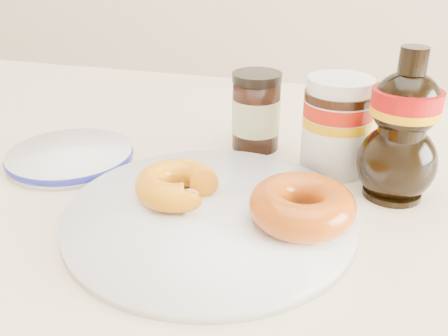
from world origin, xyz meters
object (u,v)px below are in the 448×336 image
(dining_table, at_px, (281,273))
(dark_jar, at_px, (256,112))
(syrup_bottle, at_px, (402,126))
(blue_rim_saucer, at_px, (70,156))
(plate, at_px, (210,215))
(nutella_jar, at_px, (337,122))
(donut_bitten, at_px, (177,185))
(donut_whole, at_px, (302,206))

(dining_table, bearing_deg, dark_jar, 114.23)
(syrup_bottle, bearing_deg, blue_rim_saucer, -176.49)
(dark_jar, bearing_deg, plate, -90.45)
(dark_jar, bearing_deg, blue_rim_saucer, -152.33)
(dining_table, relative_size, nutella_jar, 12.60)
(nutella_jar, bearing_deg, dining_table, -109.94)
(donut_bitten, height_order, syrup_bottle, syrup_bottle)
(plate, height_order, blue_rim_saucer, blue_rim_saucer)
(donut_bitten, distance_m, blue_rim_saucer, 0.18)
(nutella_jar, distance_m, dark_jar, 0.11)
(donut_whole, bearing_deg, donut_bitten, 175.02)
(nutella_jar, height_order, dark_jar, nutella_jar)
(donut_whole, xyz_separation_m, nutella_jar, (0.02, 0.15, 0.03))
(donut_bitten, xyz_separation_m, blue_rim_saucer, (-0.17, 0.07, -0.02))
(plate, distance_m, dark_jar, 0.20)
(plate, bearing_deg, blue_rim_saucer, 158.11)
(dining_table, relative_size, blue_rim_saucer, 9.17)
(dining_table, xyz_separation_m, dark_jar, (-0.06, 0.14, 0.13))
(donut_whole, bearing_deg, blue_rim_saucer, 164.63)
(plate, distance_m, syrup_bottle, 0.21)
(dark_jar, bearing_deg, dining_table, -65.77)
(plate, bearing_deg, dark_jar, 89.55)
(dark_jar, bearing_deg, nutella_jar, -20.16)
(dining_table, distance_m, donut_whole, 0.13)
(syrup_bottle, xyz_separation_m, dark_jar, (-0.17, 0.09, -0.03))
(donut_bitten, relative_size, dark_jar, 0.85)
(donut_whole, xyz_separation_m, blue_rim_saucer, (-0.29, 0.08, -0.02))
(plate, relative_size, blue_rim_saucer, 1.85)
(plate, bearing_deg, syrup_bottle, 31.59)
(dining_table, height_order, donut_bitten, donut_bitten)
(donut_whole, relative_size, dark_jar, 0.99)
(dining_table, relative_size, donut_bitten, 16.62)
(dining_table, bearing_deg, donut_whole, -63.94)
(plate, xyz_separation_m, syrup_bottle, (0.17, 0.11, 0.07))
(donut_whole, relative_size, blue_rim_saucer, 0.64)
(plate, height_order, nutella_jar, nutella_jar)
(donut_bitten, distance_m, nutella_jar, 0.20)
(dining_table, height_order, syrup_bottle, syrup_bottle)
(dining_table, distance_m, donut_bitten, 0.16)
(nutella_jar, xyz_separation_m, dark_jar, (-0.10, 0.04, -0.01))
(nutella_jar, relative_size, dark_jar, 1.12)
(dining_table, xyz_separation_m, donut_bitten, (-0.10, -0.03, 0.11))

